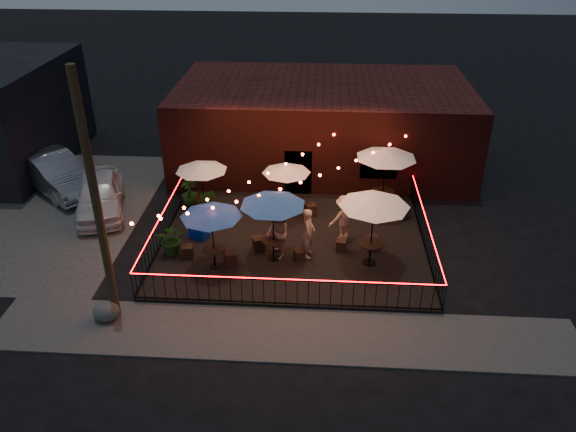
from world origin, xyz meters
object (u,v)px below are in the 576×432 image
at_px(cafe_table_1, 201,167).
at_px(cafe_table_5, 386,154).
at_px(boulder, 106,311).
at_px(cafe_table_4, 374,202).
at_px(cafe_table_0, 211,213).
at_px(cooler, 199,226).
at_px(utility_pole, 96,204).
at_px(cafe_table_2, 273,201).
at_px(cafe_table_3, 286,170).

distance_m(cafe_table_1, cafe_table_5, 7.48).
bearing_deg(boulder, cafe_table_4, 22.80).
distance_m(cafe_table_1, cafe_table_4, 7.42).
height_order(cafe_table_0, boulder, cafe_table_0).
height_order(cafe_table_0, cafe_table_5, cafe_table_5).
relative_size(cafe_table_0, cooler, 2.49).
bearing_deg(boulder, cafe_table_5, 39.86).
bearing_deg(cafe_table_0, cafe_table_1, 106.10).
relative_size(utility_pole, cafe_table_2, 2.65).
distance_m(cafe_table_4, boulder, 9.45).
height_order(cafe_table_1, cafe_table_3, cafe_table_1).
distance_m(utility_pole, cafe_table_5, 11.75).
xyz_separation_m(cafe_table_4, boulder, (-8.45, -3.55, -2.30)).
relative_size(cafe_table_5, cooler, 3.39).
bearing_deg(cafe_table_5, cafe_table_0, -143.28).
distance_m(cafe_table_2, cafe_table_4, 3.49).
relative_size(cafe_table_2, cafe_table_4, 1.11).
bearing_deg(cafe_table_4, cafe_table_3, 132.60).
relative_size(cafe_table_0, cafe_table_3, 1.09).
relative_size(utility_pole, cafe_table_4, 2.93).
relative_size(utility_pole, boulder, 9.22).
relative_size(cafe_table_0, cafe_table_5, 0.73).
height_order(cooler, boulder, cooler).
distance_m(cafe_table_0, cafe_table_3, 4.69).
xyz_separation_m(cafe_table_0, boulder, (-2.91, -2.99, -1.99)).
bearing_deg(cooler, cafe_table_3, 56.49).
height_order(cafe_table_3, cafe_table_4, cafe_table_4).
height_order(cafe_table_0, cafe_table_4, cafe_table_4).
distance_m(cafe_table_1, boulder, 7.32).
bearing_deg(utility_pole, cafe_table_2, 34.91).
bearing_deg(cafe_table_1, cooler, -85.40).
xyz_separation_m(cafe_table_0, cooler, (-0.95, 1.92, -1.69)).
height_order(cafe_table_2, cafe_table_5, cafe_table_5).
bearing_deg(boulder, cafe_table_2, 36.15).
xyz_separation_m(utility_pole, cafe_table_3, (5.01, 6.77, -1.85)).
bearing_deg(cafe_table_4, cafe_table_1, 153.75).
bearing_deg(cafe_table_5, cafe_table_2, -136.27).
xyz_separation_m(cafe_table_3, cafe_table_5, (4.01, 0.63, 0.52)).
bearing_deg(utility_pole, cafe_table_4, 21.51).
xyz_separation_m(cafe_table_4, cafe_table_5, (0.77, 4.15, 0.02)).
bearing_deg(cafe_table_2, utility_pole, -145.09).
height_order(cafe_table_1, cafe_table_5, cafe_table_5).
bearing_deg(cooler, boulder, -88.88).
relative_size(utility_pole, cafe_table_3, 3.66).
bearing_deg(cafe_table_4, boulder, -157.20).
bearing_deg(boulder, cafe_table_3, 53.64).
bearing_deg(cooler, utility_pole, -88.01).
distance_m(cafe_table_3, cafe_table_5, 4.10).
bearing_deg(cafe_table_4, cafe_table_2, 178.80).
distance_m(cafe_table_3, cafe_table_4, 4.81).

